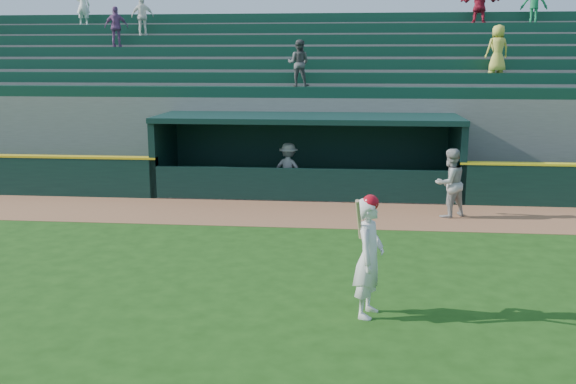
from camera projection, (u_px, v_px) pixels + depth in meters
name	position (u px, v px, depth m)	size (l,w,h in m)	color
ground	(280.00, 271.00, 12.87)	(120.00, 120.00, 0.00)	#1B4210
warning_track	(300.00, 214.00, 17.64)	(40.00, 3.00, 0.01)	#915B3A
dugout_player_front	(450.00, 183.00, 17.13)	(0.90, 0.70, 1.86)	#A09F9B
dugout_player_inside	(288.00, 169.00, 19.95)	(1.06, 0.61, 1.63)	#9F9F9A
dugout	(308.00, 149.00, 20.39)	(9.40, 2.80, 2.46)	#60615C
stands	(316.00, 106.00, 24.63)	(34.50, 6.25, 7.42)	slate
batter_at_plate	(369.00, 256.00, 10.48)	(0.66, 0.90, 2.07)	silver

